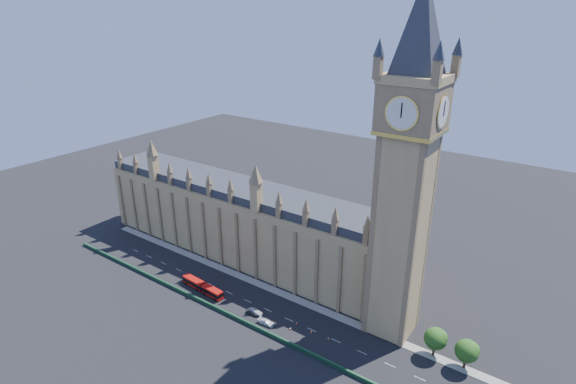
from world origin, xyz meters
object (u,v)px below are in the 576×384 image
Objects in this scene: red_bus at (202,287)px; car_white at (266,322)px; car_grey at (253,312)px; car_silver at (255,312)px.

red_bus is 27.47m from car_white.
car_grey is at bearing 3.91° from red_bus.
car_white is at bearing -114.44° from car_silver.
red_bus is 3.73× the size of car_silver.
car_grey is at bearing 124.04° from car_silver.
car_white is (27.43, -1.38, -0.80)m from red_bus.
car_grey is 0.75m from car_silver.
car_silver is at bearing -51.74° from car_grey.
car_grey is 0.85× the size of car_white.
car_grey is at bearing 73.54° from car_white.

